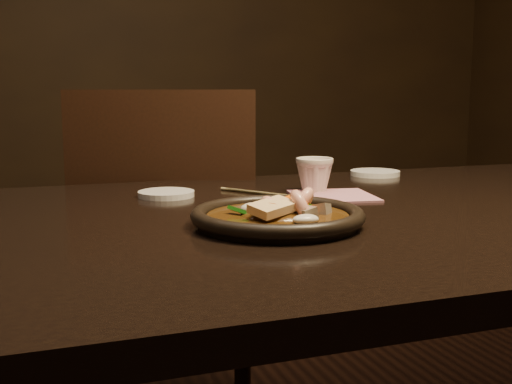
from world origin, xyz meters
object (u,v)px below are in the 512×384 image
object	(u,v)px
chair	(171,263)
plate	(278,217)
table	(390,249)
tea_cup	(314,174)

from	to	relation	value
chair	plate	distance (m)	0.72
chair	plate	size ratio (longest dim) A/B	3.65
table	plate	distance (m)	0.28
chair	plate	xyz separation A→B (m)	(0.02, -0.68, 0.25)
plate	tea_cup	bearing A→B (deg)	55.46
table	tea_cup	bearing A→B (deg)	108.84
table	chair	xyz separation A→B (m)	(-0.27, 0.59, -0.16)
plate	table	bearing A→B (deg)	18.40
chair	tea_cup	distance (m)	0.53
chair	tea_cup	xyz separation A→B (m)	(0.20, -0.41, 0.27)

